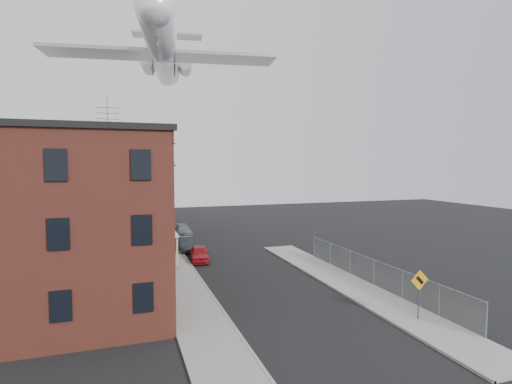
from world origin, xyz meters
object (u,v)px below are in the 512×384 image
at_px(street_tree, 160,208).
at_px(car_far, 183,230).
at_px(warning_sign, 419,287).
at_px(car_mid, 185,244).
at_px(car_near, 199,254).
at_px(airplane, 163,51).
at_px(utility_pole, 167,206).

bearing_deg(street_tree, car_far, 26.57).
height_order(street_tree, car_far, street_tree).
height_order(warning_sign, street_tree, street_tree).
distance_m(warning_sign, car_mid, 23.39).
height_order(warning_sign, car_near, warning_sign).
bearing_deg(street_tree, airplane, -86.45).
relative_size(car_far, airplane, 0.16).
bearing_deg(car_far, street_tree, -155.12).
bearing_deg(car_mid, car_near, -85.21).
height_order(warning_sign, car_mid, warning_sign).
xyz_separation_m(warning_sign, car_near, (-8.67, 16.97, -1.22)).
relative_size(street_tree, car_far, 1.27).
bearing_deg(street_tree, warning_sign, -69.42).
bearing_deg(utility_pole, car_far, 74.88).
relative_size(utility_pole, street_tree, 1.73).
bearing_deg(car_mid, street_tree, 100.74).
bearing_deg(airplane, street_tree, 93.55).
distance_m(warning_sign, airplane, 32.69).
height_order(warning_sign, utility_pole, utility_pole).
xyz_separation_m(warning_sign, street_tree, (-10.87, 28.95, 1.57)).
bearing_deg(airplane, car_mid, -68.56).
height_order(utility_pole, car_near, utility_pole).
distance_m(warning_sign, car_far, 31.41).
xyz_separation_m(warning_sign, car_far, (-8.15, 30.31, -1.29)).
height_order(street_tree, airplane, airplane).
distance_m(street_tree, car_mid, 8.15).
height_order(car_mid, car_far, car_mid).
bearing_deg(airplane, car_near, -76.48).
relative_size(utility_pole, airplane, 0.36).
distance_m(warning_sign, street_tree, 30.96).
relative_size(car_mid, airplane, 0.16).
bearing_deg(car_mid, car_far, 81.36).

